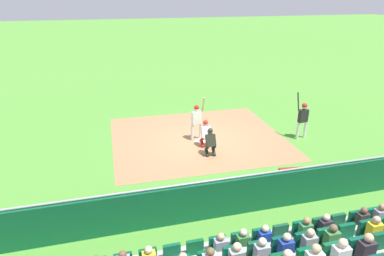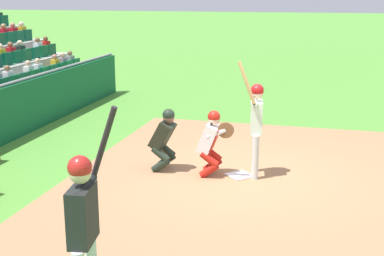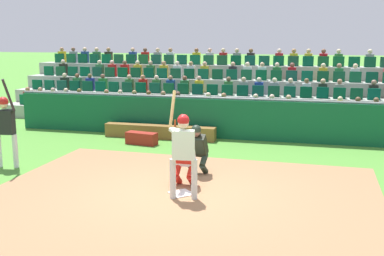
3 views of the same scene
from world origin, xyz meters
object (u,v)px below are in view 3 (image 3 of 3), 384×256
object	(u,v)px
home_plate_marker	(181,193)
batter_at_plate	(183,147)
water_bottle_on_bench	(175,123)
dugout_bench	(160,132)
home_plate_umpire	(197,147)
on_deck_batter	(5,124)
catcher_crouching	(184,155)
equipment_duffel_bag	(142,138)

from	to	relation	value
home_plate_marker	batter_at_plate	xyz separation A→B (m)	(-0.11, 0.26, 1.10)
water_bottle_on_bench	dugout_bench	bearing A→B (deg)	-6.05
home_plate_umpire	on_deck_batter	size ratio (longest dim) A/B	0.55
home_plate_marker	catcher_crouching	xyz separation A→B (m)	(0.09, -0.54, 0.71)
batter_at_plate	catcher_crouching	world-z (taller)	batter_at_plate
home_plate_umpire	on_deck_batter	bearing A→B (deg)	7.12
catcher_crouching	home_plate_umpire	distance (m)	0.96
water_bottle_on_bench	home_plate_marker	bearing A→B (deg)	107.92
home_plate_marker	equipment_duffel_bag	size ratio (longest dim) A/B	0.45
home_plate_marker	catcher_crouching	world-z (taller)	catcher_crouching
home_plate_umpire	water_bottle_on_bench	bearing A→B (deg)	-65.64
on_deck_batter	catcher_crouching	bearing A→B (deg)	175.84
water_bottle_on_bench	on_deck_batter	world-z (taller)	on_deck_batter
equipment_duffel_bag	dugout_bench	bearing A→B (deg)	-96.77
home_plate_umpire	catcher_crouching	bearing A→B (deg)	85.47
home_plate_umpire	on_deck_batter	world-z (taller)	on_deck_batter
catcher_crouching	water_bottle_on_bench	bearing A→B (deg)	-71.15
dugout_bench	on_deck_batter	bearing A→B (deg)	57.96
equipment_duffel_bag	batter_at_plate	bearing A→B (deg)	129.21
equipment_duffel_bag	catcher_crouching	bearing A→B (deg)	132.15
water_bottle_on_bench	equipment_duffel_bag	distance (m)	1.28
home_plate_marker	catcher_crouching	distance (m)	0.90
dugout_bench	water_bottle_on_bench	size ratio (longest dim) A/B	16.88
on_deck_batter	water_bottle_on_bench	bearing A→B (deg)	-127.42
water_bottle_on_bench	catcher_crouching	bearing A→B (deg)	108.85
home_plate_marker	batter_at_plate	world-z (taller)	batter_at_plate
home_plate_umpire	dugout_bench	world-z (taller)	home_plate_umpire
home_plate_marker	home_plate_umpire	xyz separation A→B (m)	(0.02, -1.50, 0.67)
home_plate_marker	home_plate_umpire	size ratio (longest dim) A/B	0.35
batter_at_plate	equipment_duffel_bag	world-z (taller)	batter_at_plate
catcher_crouching	on_deck_batter	bearing A→B (deg)	-4.16
batter_at_plate	dugout_bench	distance (m)	5.99
batter_at_plate	dugout_bench	bearing A→B (deg)	-66.88
dugout_bench	on_deck_batter	size ratio (longest dim) A/B	1.62
on_deck_batter	equipment_duffel_bag	bearing A→B (deg)	-125.94
equipment_duffel_bag	on_deck_batter	world-z (taller)	on_deck_batter
dugout_bench	batter_at_plate	bearing A→B (deg)	113.12
catcher_crouching	water_bottle_on_bench	distance (m)	4.85
dugout_bench	water_bottle_on_bench	world-z (taller)	water_bottle_on_bench
home_plate_marker	dugout_bench	xyz separation A→B (m)	(2.21, -5.19, 0.20)
batter_at_plate	equipment_duffel_bag	bearing A→B (deg)	-59.88
catcher_crouching	equipment_duffel_bag	size ratio (longest dim) A/B	1.31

